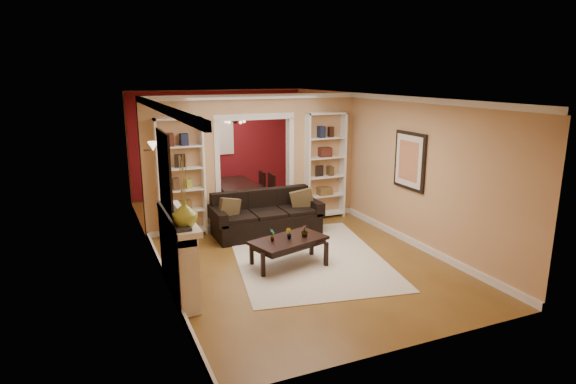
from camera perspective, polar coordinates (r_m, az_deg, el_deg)
name	(u,v)px	position (r m, az deg, el deg)	size (l,w,h in m)	color
floor	(276,241)	(9.19, -1.38, -5.80)	(8.00, 8.00, 0.00)	brown
ceiling	(276,96)	(8.66, -1.49, 11.27)	(8.00, 8.00, 0.00)	white
wall_back	(218,143)	(12.58, -8.28, 5.75)	(8.00, 8.00, 0.00)	tan
wall_front	(412,238)	(5.45, 14.53, -5.25)	(8.00, 8.00, 0.00)	tan
wall_left	(150,182)	(8.28, -16.05, 1.17)	(8.00, 8.00, 0.00)	tan
wall_right	(380,163)	(9.87, 10.80, 3.45)	(8.00, 8.00, 0.00)	tan
partition_wall	(254,161)	(9.93, -4.02, 3.73)	(4.50, 0.15, 2.70)	tan
red_back_panel	(219,144)	(12.55, -8.24, 5.60)	(4.44, 0.04, 2.64)	maroon
dining_window	(219,136)	(12.48, -8.23, 6.62)	(0.78, 0.03, 0.98)	#8CA5CC
area_rug	(308,257)	(8.40, 2.38, -7.70)	(2.45, 3.43, 0.01)	beige
sofa	(267,214)	(9.45, -2.56, -2.58)	(2.14, 0.93, 0.84)	black
pillow_left	(229,209)	(9.15, -6.99, -1.97)	(0.41, 0.12, 0.41)	brown
pillow_right	(302,200)	(9.66, 1.69, -0.92)	(0.44, 0.13, 0.44)	brown
coffee_table	(289,252)	(7.97, 0.08, -7.15)	(1.22, 0.66, 0.46)	black
plant_left	(272,235)	(7.76, -1.86, -5.11)	(0.11, 0.08, 0.21)	#336626
plant_center	(289,234)	(7.86, 0.08, -4.97)	(0.10, 0.08, 0.18)	#336626
plant_right	(305,231)	(7.97, 1.98, -4.61)	(0.12, 0.12, 0.21)	#336626
bookshelf_left	(181,178)	(9.42, -12.59, 1.63)	(0.90, 0.30, 2.30)	white
bookshelf_right	(325,166)	(10.42, 4.39, 3.08)	(0.90, 0.30, 2.30)	white
fireplace	(180,255)	(7.09, -12.71, -7.24)	(0.32, 1.70, 1.16)	white
vase	(185,213)	(6.35, -12.16, -2.49)	(0.34, 0.34, 0.35)	#97A836
mirror	(164,172)	(6.73, -14.43, 2.36)	(0.03, 0.95, 1.10)	silver
wall_sconce	(150,148)	(8.74, -16.09, 5.02)	(0.18, 0.18, 0.22)	#FFE0A5
framed_art	(409,161)	(9.02, 14.18, 3.59)	(0.04, 0.85, 1.05)	black
dining_table	(237,195)	(11.47, -6.09, -0.36)	(0.92, 1.65, 0.58)	black
dining_chair_nw	(217,193)	(11.00, -8.37, -0.16)	(0.45, 0.45, 0.91)	black
dining_chair_ne	(263,191)	(11.33, -2.99, 0.16)	(0.41, 0.41, 0.82)	black
dining_chair_sw	(211,189)	(11.58, -9.14, 0.31)	(0.41, 0.41, 0.83)	black
dining_chair_se	(254,187)	(11.89, -4.00, 0.65)	(0.38, 0.38, 0.77)	black
chandelier	(232,121)	(11.26, -6.64, 8.30)	(0.50, 0.50, 0.30)	#3B251B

